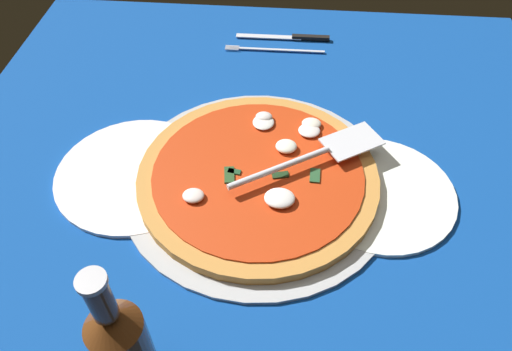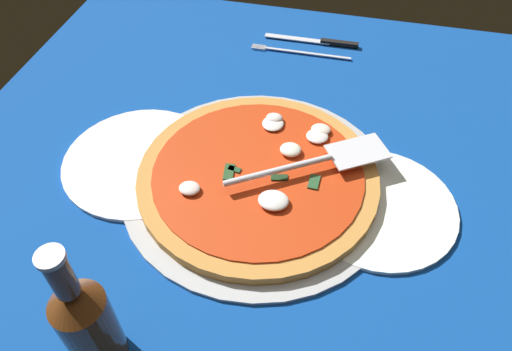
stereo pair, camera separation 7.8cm
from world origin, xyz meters
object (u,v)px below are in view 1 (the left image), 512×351
at_px(place_setting_near, 283,45).
at_px(dinner_plate_left, 378,193).
at_px(pizza_server, 316,154).
at_px(beer_bottle, 121,344).
at_px(pizza, 257,175).
at_px(dinner_plate_right, 135,174).

bearing_deg(place_setting_near, dinner_plate_left, 112.08).
xyz_separation_m(pizza_server, beer_bottle, (0.21, 0.35, 0.04)).
distance_m(pizza, beer_bottle, 0.35).
bearing_deg(place_setting_near, pizza, 86.27).
distance_m(pizza, pizza_server, 0.10).
height_order(place_setting_near, beer_bottle, beer_bottle).
bearing_deg(dinner_plate_right, dinner_plate_left, 178.95).
height_order(dinner_plate_left, place_setting_near, place_setting_near).
relative_size(dinner_plate_right, pizza_server, 1.04).
bearing_deg(pizza, dinner_plate_left, 177.37).
bearing_deg(dinner_plate_right, beer_bottle, 104.54).
height_order(dinner_plate_left, pizza, pizza).
distance_m(dinner_plate_left, pizza, 0.20).
height_order(pizza_server, beer_bottle, beer_bottle).
height_order(dinner_plate_left, pizza_server, pizza_server).
bearing_deg(pizza, beer_bottle, 69.45).
bearing_deg(pizza_server, dinner_plate_right, 153.47).
distance_m(dinner_plate_left, place_setting_near, 0.45).
bearing_deg(dinner_plate_right, place_setting_near, -118.89).
xyz_separation_m(dinner_plate_left, dinner_plate_right, (0.40, -0.01, 0.00)).
bearing_deg(pizza_server, beer_bottle, -153.72).
xyz_separation_m(place_setting_near, beer_bottle, (0.14, 0.73, 0.08)).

